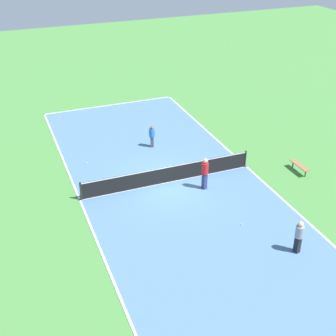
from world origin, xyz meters
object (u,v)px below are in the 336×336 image
Objects in this scene: player_baseline_gray at (299,235)px; tennis_ball_near_net at (132,181)px; tennis_ball_far_baseline at (241,224)px; tennis_ball_right_alley at (59,117)px; tennis_ball_left_sideline at (86,163)px; tennis_net at (168,174)px; bench at (300,166)px; player_near_blue at (152,135)px; player_coach_red at (205,171)px.

tennis_ball_near_net is (4.87, -8.26, -0.86)m from player_baseline_gray.
tennis_ball_far_baseline is 16.94m from tennis_ball_right_alley.
tennis_ball_near_net is 3.45m from tennis_ball_left_sideline.
tennis_ball_right_alley is at bearing -70.19° from tennis_net.
player_near_blue reaches higher than bench.
player_near_blue is 4.42m from tennis_ball_near_net.
tennis_ball_right_alley is 1.00× the size of tennis_ball_left_sideline.
player_coach_red reaches higher than tennis_ball_far_baseline.
tennis_net reaches higher than bench.
player_near_blue is (0.91, -5.67, -0.26)m from player_coach_red.
tennis_ball_far_baseline is at bearing -7.59° from player_coach_red.
tennis_ball_right_alley is at bearing -125.01° from player_near_blue.
tennis_net is 5.22m from tennis_ball_left_sideline.
tennis_ball_left_sideline is (-0.30, 7.34, 0.00)m from tennis_ball_right_alley.
player_near_blue is at bearing -179.68° from player_baseline_gray.
player_near_blue is 8.13m from tennis_ball_right_alley.
tennis_ball_far_baseline is 1.00× the size of tennis_ball_near_net.
tennis_net is at bearing 134.88° from tennis_ball_left_sideline.
tennis_ball_right_alley is at bearing -78.14° from tennis_ball_near_net.
bench is 21.76× the size of tennis_ball_far_baseline.
player_coach_red is 1.29× the size of player_near_blue.
tennis_ball_near_net is at bearing -104.67° from bench.
tennis_net is at bearing -70.02° from tennis_ball_far_baseline.
tennis_ball_far_baseline is (-0.23, 3.62, -1.01)m from player_coach_red.
bench is 0.93× the size of player_baseline_gray.
bench is at bearing 75.61° from player_coach_red.
player_baseline_gray is 23.32× the size of tennis_ball_right_alley.
player_coach_red is 5.74m from player_near_blue.
tennis_ball_near_net is (3.60, -5.69, 0.00)m from tennis_ball_far_baseline.
player_near_blue is at bearing -171.00° from tennis_ball_left_sideline.
tennis_ball_near_net is (-2.15, 10.24, 0.00)m from tennis_ball_right_alley.
tennis_net is 11.72m from tennis_ball_right_alley.
player_coach_red is at bearing 136.36° from tennis_ball_left_sideline.
tennis_ball_near_net is at bearing 101.86° from tennis_ball_right_alley.
tennis_ball_right_alley is (4.62, -6.65, -0.74)m from player_near_blue.
bench is at bearing 68.34° from player_near_blue.
player_baseline_gray is 12.10m from player_near_blue.
tennis_net is 4.42m from player_near_blue.
tennis_net reaches higher than tennis_ball_far_baseline.
bench reaches higher than tennis_ball_far_baseline.
tennis_ball_near_net and tennis_ball_left_sideline have the same top height.
player_near_blue reaches higher than tennis_net.
player_coach_red reaches higher than tennis_net.
tennis_net is 141.09× the size of tennis_ball_near_net.
tennis_net is 6.05× the size of player_baseline_gray.
tennis_ball_left_sideline is (5.45, -8.60, 0.00)m from tennis_ball_far_baseline.
player_near_blue reaches higher than tennis_ball_left_sideline.
tennis_ball_near_net is (1.82, -0.77, -0.48)m from tennis_net.
player_coach_red is at bearing 140.15° from tennis_net.
player_baseline_gray is 23.32× the size of tennis_ball_near_net.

